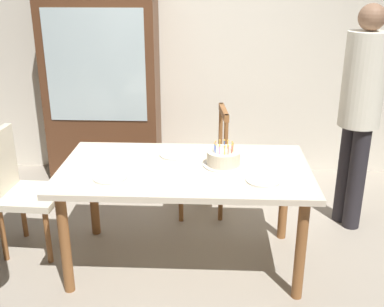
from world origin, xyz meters
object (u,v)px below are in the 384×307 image
at_px(plate_near_celebrant, 110,178).
at_px(plate_near_guest, 263,180).
at_px(birthday_cake, 223,159).
at_px(person_guest, 360,106).
at_px(chair_upholstered, 18,185).
at_px(dining_table, 185,179).
at_px(plate_far_side, 175,155).
at_px(china_cabinet, 103,87).
at_px(chair_spindle_back, 203,164).

bearing_deg(plate_near_celebrant, plate_near_guest, 0.00).
bearing_deg(birthday_cake, person_guest, 29.57).
height_order(plate_near_celebrant, chair_upholstered, chair_upholstered).
bearing_deg(dining_table, birthday_cake, 7.49).
distance_m(dining_table, plate_far_side, 0.25).
height_order(plate_far_side, chair_upholstered, chair_upholstered).
bearing_deg(plate_near_celebrant, birthday_cake, 18.72).
relative_size(dining_table, china_cabinet, 0.90).
bearing_deg(chair_upholstered, birthday_cake, -3.52).
relative_size(chair_spindle_back, chair_upholstered, 1.00).
xyz_separation_m(plate_near_guest, person_guest, (0.82, 0.86, 0.27)).
bearing_deg(plate_near_celebrant, china_cabinet, 103.92).
relative_size(birthday_cake, chair_upholstered, 0.29).
xyz_separation_m(plate_near_celebrant, chair_spindle_back, (0.58, 1.02, -0.30)).
bearing_deg(chair_spindle_back, birthday_cake, -78.55).
bearing_deg(plate_near_celebrant, dining_table, 24.49).
bearing_deg(plate_near_guest, person_guest, 46.17).
xyz_separation_m(dining_table, plate_near_celebrant, (-0.47, -0.21, 0.09)).
xyz_separation_m(dining_table, plate_near_guest, (0.51, -0.21, 0.09)).
distance_m(dining_table, chair_spindle_back, 0.84).
distance_m(plate_near_guest, chair_upholstered, 1.81).
relative_size(dining_table, chair_spindle_back, 1.81).
bearing_deg(dining_table, chair_spindle_back, 82.20).
bearing_deg(person_guest, chair_spindle_back, 172.77).
xyz_separation_m(plate_far_side, chair_upholstered, (-1.16, -0.09, -0.23)).
xyz_separation_m(plate_far_side, china_cabinet, (-0.83, 1.34, 0.19)).
distance_m(chair_spindle_back, china_cabinet, 1.36).
xyz_separation_m(dining_table, chair_upholstered, (-1.25, 0.13, -0.14)).
relative_size(chair_spindle_back, person_guest, 0.53).
relative_size(birthday_cake, china_cabinet, 0.15).
xyz_separation_m(birthday_cake, plate_far_side, (-0.35, 0.18, -0.05)).
height_order(birthday_cake, chair_spindle_back, chair_spindle_back).
height_order(birthday_cake, plate_near_guest, birthday_cake).
distance_m(dining_table, plate_near_celebrant, 0.53).
bearing_deg(china_cabinet, plate_far_side, -58.43).
relative_size(dining_table, person_guest, 0.95).
distance_m(chair_spindle_back, chair_upholstered, 1.52).
height_order(plate_far_side, person_guest, person_guest).
bearing_deg(birthday_cake, plate_near_guest, -44.97).
bearing_deg(plate_far_side, person_guest, 16.78).
distance_m(plate_near_celebrant, china_cabinet, 1.84).
bearing_deg(dining_table, china_cabinet, 120.32).
xyz_separation_m(plate_near_celebrant, china_cabinet, (-0.44, 1.77, 0.19)).
distance_m(plate_far_side, china_cabinet, 1.59).
bearing_deg(plate_far_side, plate_near_guest, -35.59).
bearing_deg(chair_upholstered, china_cabinet, 76.78).
bearing_deg(birthday_cake, plate_far_side, 152.81).
relative_size(plate_near_celebrant, plate_far_side, 1.00).
bearing_deg(dining_table, chair_upholstered, 174.15).
distance_m(chair_upholstered, china_cabinet, 1.53).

